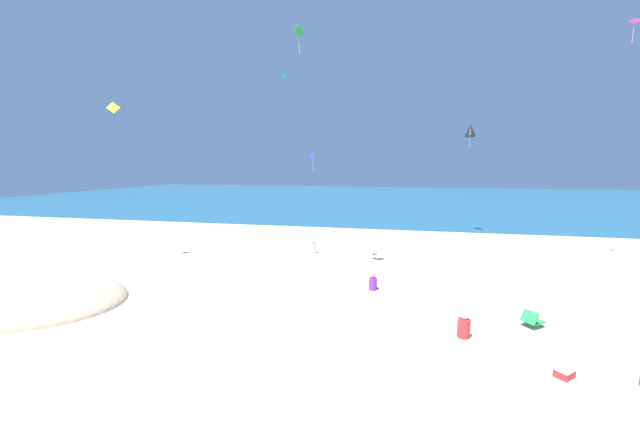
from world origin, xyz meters
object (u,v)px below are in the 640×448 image
at_px(kite_yellow, 113,108).
at_px(kite_teal, 284,76).
at_px(person_3, 313,248).
at_px(kite_black, 470,130).
at_px(person_2, 464,327).
at_px(person_4, 373,284).
at_px(beach_chair_near_camera, 377,255).
at_px(beach_chair_far_right, 532,319).
at_px(kite_magenta, 635,20).
at_px(cooler_box, 564,373).
at_px(beach_chair_far_left, 85,301).
at_px(kite_blue, 313,157).
at_px(kite_green, 299,32).

height_order(kite_yellow, kite_teal, kite_teal).
xyz_separation_m(person_3, kite_black, (10.06, 8.45, 7.59)).
height_order(person_2, person_4, person_2).
relative_size(beach_chair_near_camera, beach_chair_far_right, 1.03).
distance_m(kite_black, kite_magenta, 10.75).
distance_m(cooler_box, person_2, 2.80).
distance_m(person_2, kite_black, 19.92).
bearing_deg(kite_magenta, person_3, -178.43).
height_order(beach_chair_far_left, kite_black, kite_black).
bearing_deg(kite_blue, kite_teal, 124.92).
bearing_deg(beach_chair_near_camera, kite_magenta, 42.71).
distance_m(beach_chair_near_camera, cooler_box, 12.17).
xyz_separation_m(beach_chair_far_left, kite_teal, (1.21, 21.15, 12.74)).
bearing_deg(beach_chair_near_camera, kite_black, 93.47).
distance_m(beach_chair_far_left, kite_yellow, 10.19).
bearing_deg(cooler_box, kite_green, 128.93).
relative_size(kite_black, kite_blue, 1.28).
bearing_deg(cooler_box, kite_teal, 122.79).
distance_m(person_3, kite_magenta, 19.77).
height_order(beach_chair_far_right, cooler_box, beach_chair_far_right).
xyz_separation_m(beach_chair_near_camera, kite_blue, (-5.16, 5.92, 5.66)).
height_order(kite_teal, kite_magenta, kite_teal).
xyz_separation_m(cooler_box, kite_black, (0.78, 19.99, 7.77)).
xyz_separation_m(person_3, kite_green, (-1.16, 1.39, 12.90)).
bearing_deg(person_3, person_2, -170.79).
distance_m(beach_chair_near_camera, kite_green, 14.05).
height_order(beach_chair_far_left, beach_chair_near_camera, beach_chair_far_left).
relative_size(beach_chair_far_left, kite_yellow, 0.76).
bearing_deg(kite_black, beach_chair_near_camera, -124.15).
height_order(person_2, kite_teal, kite_teal).
bearing_deg(beach_chair_near_camera, kite_teal, 165.83).
bearing_deg(kite_blue, cooler_box, -57.95).
distance_m(beach_chair_near_camera, kite_yellow, 15.95).
distance_m(person_3, kite_green, 13.02).
bearing_deg(kite_blue, beach_chair_near_camera, -48.92).
bearing_deg(kite_magenta, kite_green, 176.78).
bearing_deg(person_3, beach_chair_near_camera, -126.28).
distance_m(beach_chair_far_left, person_4, 11.31).
height_order(beach_chair_far_left, person_4, person_4).
xyz_separation_m(beach_chair_near_camera, kite_teal, (-9.07, 11.52, 12.77)).
bearing_deg(person_4, person_3, 37.37).
relative_size(person_3, kite_black, 0.44).
distance_m(beach_chair_far_right, person_4, 6.00).
bearing_deg(kite_green, person_3, -50.03).
height_order(person_4, kite_green, kite_green).
relative_size(beach_chair_far_left, cooler_box, 1.49).
distance_m(person_3, kite_teal, 17.52).
xyz_separation_m(beach_chair_far_left, person_2, (13.54, 0.53, 0.03)).
bearing_deg(person_3, kite_teal, -1.72).
bearing_deg(kite_magenta, beach_chair_far_left, -154.27).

